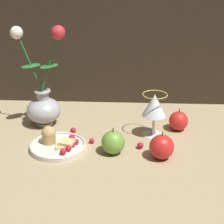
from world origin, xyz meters
The scene contains 10 objects.
ground_plane centered at (0.00, 0.00, 0.00)m, with size 2.40×2.40×0.00m, color #9E8966.
vase centered at (-0.21, 0.12, 0.09)m, with size 0.18×0.12×0.34m.
plate_with_pastries centered at (-0.14, -0.05, 0.02)m, with size 0.17×0.17×0.07m.
wine_glass centered at (0.16, 0.06, 0.10)m, with size 0.08×0.08×0.14m.
apple_beside_vase centered at (0.25, 0.10, 0.03)m, with size 0.06×0.06×0.08m.
apple_near_glass centered at (0.04, -0.07, 0.04)m, with size 0.07×0.07×0.08m.
apple_at_table_edge centered at (0.18, -0.09, 0.04)m, with size 0.07×0.07×0.08m.
berry_near_plate centered at (-0.10, 0.06, 0.01)m, with size 0.02×0.02×0.02m, color #AD192D.
berry_front_center centered at (-0.03, -0.01, 0.01)m, with size 0.02×0.02×0.02m, color #AD192D.
berry_by_glass_stem centered at (0.12, -0.03, 0.01)m, with size 0.02×0.02×0.02m, color #AD192D.
Camera 1 is at (0.08, -1.04, 0.56)m, focal length 60.00 mm.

